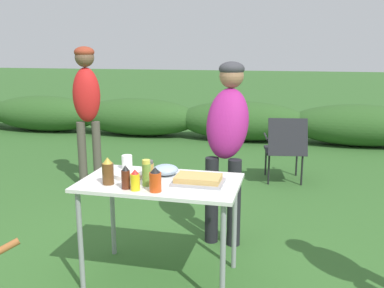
# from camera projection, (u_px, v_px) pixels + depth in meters

# --- Properties ---
(ground_plane) EXTENTS (60.00, 60.00, 0.00)m
(ground_plane) POSITION_uv_depth(u_px,v_px,m) (162.00, 277.00, 3.13)
(ground_plane) COLOR #336028
(shrub_hedge) EXTENTS (14.40, 0.90, 0.71)m
(shrub_hedge) POSITION_uv_depth(u_px,v_px,m) (242.00, 121.00, 7.75)
(shrub_hedge) COLOR #2D5623
(shrub_hedge) RESTS_ON ground
(folding_table) EXTENTS (1.10, 0.64, 0.74)m
(folding_table) POSITION_uv_depth(u_px,v_px,m) (160.00, 191.00, 2.99)
(folding_table) COLOR silver
(folding_table) RESTS_ON ground
(food_tray) EXTENTS (0.35, 0.23, 0.06)m
(food_tray) POSITION_uv_depth(u_px,v_px,m) (198.00, 180.00, 2.90)
(food_tray) COLOR #9E9EA3
(food_tray) RESTS_ON folding_table
(plate_stack) EXTENTS (0.22, 0.22, 0.03)m
(plate_stack) POSITION_uv_depth(u_px,v_px,m) (129.00, 175.00, 3.06)
(plate_stack) COLOR white
(plate_stack) RESTS_ON folding_table
(mixing_bowl) EXTENTS (0.19, 0.19, 0.07)m
(mixing_bowl) POSITION_uv_depth(u_px,v_px,m) (165.00, 170.00, 3.10)
(mixing_bowl) COLOR #99B2CC
(mixing_bowl) RESTS_ON folding_table
(paper_cup_stack) EXTENTS (0.08, 0.08, 0.11)m
(paper_cup_stack) POSITION_uv_depth(u_px,v_px,m) (127.00, 162.00, 3.25)
(paper_cup_stack) COLOR white
(paper_cup_stack) RESTS_ON folding_table
(beer_bottle) EXTENTS (0.08, 0.08, 0.19)m
(beer_bottle) POSITION_uv_depth(u_px,v_px,m) (108.00, 171.00, 2.88)
(beer_bottle) COLOR brown
(beer_bottle) RESTS_ON folding_table
(spice_jar) EXTENTS (0.08, 0.08, 0.14)m
(spice_jar) POSITION_uv_depth(u_px,v_px,m) (148.00, 171.00, 2.97)
(spice_jar) COLOR #B2893D
(spice_jar) RESTS_ON folding_table
(bbq_sauce_bottle) EXTENTS (0.06, 0.06, 0.16)m
(bbq_sauce_bottle) POSITION_uv_depth(u_px,v_px,m) (126.00, 178.00, 2.79)
(bbq_sauce_bottle) COLOR #562314
(bbq_sauce_bottle) RESTS_ON folding_table
(mustard_bottle) EXTENTS (0.06, 0.06, 0.14)m
(mustard_bottle) POSITION_uv_depth(u_px,v_px,m) (135.00, 180.00, 2.76)
(mustard_bottle) COLOR yellow
(mustard_bottle) RESTS_ON folding_table
(relish_jar) EXTENTS (0.06, 0.06, 0.18)m
(relish_jar) POSITION_uv_depth(u_px,v_px,m) (146.00, 173.00, 2.85)
(relish_jar) COLOR olive
(relish_jar) RESTS_ON folding_table
(hot_sauce_bottle) EXTENTS (0.08, 0.08, 0.16)m
(hot_sauce_bottle) POSITION_uv_depth(u_px,v_px,m) (155.00, 180.00, 2.73)
(hot_sauce_bottle) COLOR #CC4214
(hot_sauce_bottle) RESTS_ON folding_table
(standing_person_in_olive_jacket) EXTENTS (0.40, 0.50, 1.53)m
(standing_person_in_olive_jacket) POSITION_uv_depth(u_px,v_px,m) (227.00, 132.00, 3.58)
(standing_person_in_olive_jacket) COLOR black
(standing_person_in_olive_jacket) RESTS_ON ground
(standing_person_in_red_jacket) EXTENTS (0.38, 0.33, 1.66)m
(standing_person_in_red_jacket) POSITION_uv_depth(u_px,v_px,m) (87.00, 99.00, 4.99)
(standing_person_in_red_jacket) COLOR #4C473D
(standing_person_in_red_jacket) RESTS_ON ground
(camp_chair_green_behind_table) EXTENTS (0.55, 0.65, 0.83)m
(camp_chair_green_behind_table) POSITION_uv_depth(u_px,v_px,m) (285.00, 146.00, 5.25)
(camp_chair_green_behind_table) COLOR #232328
(camp_chair_green_behind_table) RESTS_ON ground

